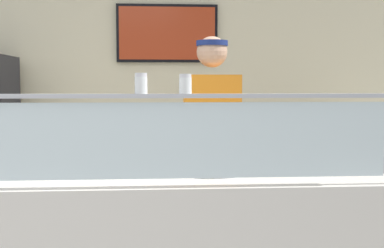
{
  "coord_description": "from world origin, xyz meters",
  "views": [
    {
      "loc": [
        0.94,
        -2.24,
        1.44
      ],
      "look_at": [
        1.13,
        0.4,
        1.22
      ],
      "focal_mm": 46.01,
      "sensor_mm": 36.0,
      "label": 1
    }
  ],
  "objects_px": {
    "pepper_flake_shaker": "(185,85)",
    "worker_figure": "(212,147)",
    "pizza_server": "(219,165)",
    "pizza_tray": "(210,168)",
    "parmesan_shaker": "(141,85)",
    "pizza_box_stack": "(370,139)"
  },
  "relations": [
    {
      "from": "pepper_flake_shaker",
      "to": "worker_figure",
      "type": "bearing_deg",
      "value": 76.62
    },
    {
      "from": "pizza_tray",
      "to": "pizza_box_stack",
      "type": "height_order",
      "value": "pizza_box_stack"
    },
    {
      "from": "pizza_tray",
      "to": "pizza_server",
      "type": "height_order",
      "value": "pizza_server"
    },
    {
      "from": "parmesan_shaker",
      "to": "worker_figure",
      "type": "bearing_deg",
      "value": 66.37
    },
    {
      "from": "pizza_tray",
      "to": "parmesan_shaker",
      "type": "distance_m",
      "value": 0.72
    },
    {
      "from": "parmesan_shaker",
      "to": "worker_figure",
      "type": "height_order",
      "value": "worker_figure"
    },
    {
      "from": "pizza_server",
      "to": "worker_figure",
      "type": "xyz_separation_m",
      "value": [
        0.04,
        0.65,
        0.02
      ]
    },
    {
      "from": "pepper_flake_shaker",
      "to": "pizza_box_stack",
      "type": "distance_m",
      "value": 2.64
    },
    {
      "from": "pizza_tray",
      "to": "worker_figure",
      "type": "bearing_deg",
      "value": 82.46
    },
    {
      "from": "pizza_tray",
      "to": "worker_figure",
      "type": "relative_size",
      "value": 0.27
    },
    {
      "from": "pepper_flake_shaker",
      "to": "parmesan_shaker",
      "type": "bearing_deg",
      "value": 180.0
    },
    {
      "from": "pizza_server",
      "to": "pizza_box_stack",
      "type": "xyz_separation_m",
      "value": [
        1.55,
        1.53,
        -0.04
      ]
    },
    {
      "from": "pizza_tray",
      "to": "pizza_server",
      "type": "relative_size",
      "value": 1.67
    },
    {
      "from": "parmesan_shaker",
      "to": "pizza_box_stack",
      "type": "bearing_deg",
      "value": 44.28
    },
    {
      "from": "pizza_tray",
      "to": "pizza_server",
      "type": "distance_m",
      "value": 0.05
    },
    {
      "from": "worker_figure",
      "to": "pizza_tray",
      "type": "bearing_deg",
      "value": -97.54
    },
    {
      "from": "pizza_tray",
      "to": "pepper_flake_shaker",
      "type": "xyz_separation_m",
      "value": [
        -0.16,
        -0.41,
        0.46
      ]
    },
    {
      "from": "pizza_server",
      "to": "parmesan_shaker",
      "type": "height_order",
      "value": "parmesan_shaker"
    },
    {
      "from": "pizza_server",
      "to": "worker_figure",
      "type": "height_order",
      "value": "worker_figure"
    },
    {
      "from": "pizza_server",
      "to": "pepper_flake_shaker",
      "type": "height_order",
      "value": "pepper_flake_shaker"
    },
    {
      "from": "pizza_server",
      "to": "pepper_flake_shaker",
      "type": "relative_size",
      "value": 3.02
    },
    {
      "from": "pizza_server",
      "to": "pepper_flake_shaker",
      "type": "distance_m",
      "value": 0.62
    }
  ]
}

